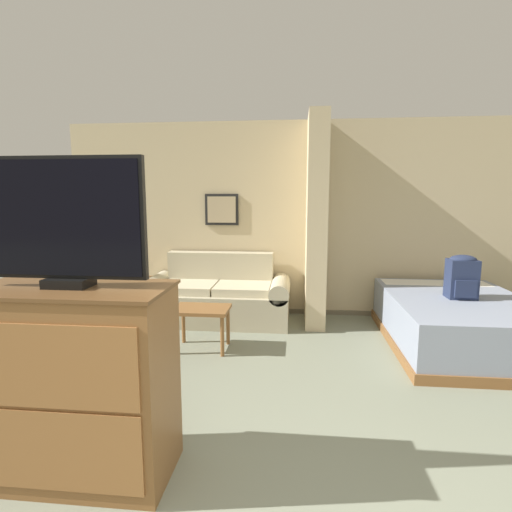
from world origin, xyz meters
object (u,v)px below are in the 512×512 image
object	(u,v)px
tv_dresser	(76,383)
backpack	(462,276)
coffee_table	(202,314)
tv	(65,222)
table_lamp	(131,260)
couch	(217,297)
bed	(457,321)

from	to	relation	value
tv_dresser	backpack	world-z (taller)	tv_dresser
coffee_table	tv	bearing A→B (deg)	-97.40
table_lamp	tv_dresser	distance (m)	3.09
tv_dresser	couch	bearing A→B (deg)	85.88
tv_dresser	backpack	xyz separation A→B (m)	(2.99, 2.32, 0.22)
coffee_table	bed	bearing A→B (deg)	8.13
couch	backpack	world-z (taller)	backpack
tv	backpack	xyz separation A→B (m)	(2.99, 2.32, -0.69)
couch	tv_dresser	xyz separation A→B (m)	(-0.21, -2.97, 0.25)
bed	backpack	bearing A→B (deg)	-76.03
table_lamp	tv	xyz separation A→B (m)	(0.92, -2.94, 0.69)
tv_dresser	bed	distance (m)	3.80
couch	backpack	bearing A→B (deg)	-13.20
table_lamp	backpack	size ratio (longest dim) A/B	0.82
coffee_table	table_lamp	distance (m)	1.58
backpack	table_lamp	bearing A→B (deg)	170.91
table_lamp	backpack	bearing A→B (deg)	-9.09
coffee_table	bed	distance (m)	2.75
table_lamp	coffee_table	bearing A→B (deg)	-40.13
couch	bed	size ratio (longest dim) A/B	0.94
tv_dresser	tv	distance (m)	0.91
tv	backpack	distance (m)	3.84
coffee_table	backpack	world-z (taller)	backpack
tv	backpack	world-z (taller)	tv
bed	backpack	world-z (taller)	backpack
tv_dresser	coffee_table	bearing A→B (deg)	82.60
coffee_table	bed	world-z (taller)	bed
couch	bed	xyz separation A→B (m)	(2.76, -0.62, -0.04)
tv_dresser	backpack	size ratio (longest dim) A/B	2.40
tv_dresser	bed	size ratio (longest dim) A/B	0.55
couch	tv	xyz separation A→B (m)	(-0.21, -2.97, 1.16)
table_lamp	tv_dresser	world-z (taller)	tv_dresser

